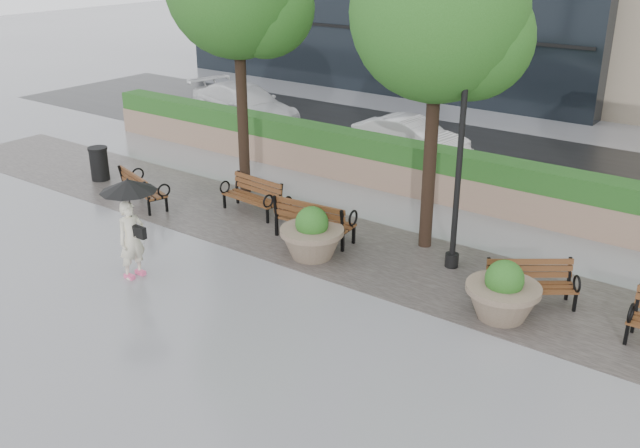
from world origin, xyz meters
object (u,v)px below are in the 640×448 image
Objects in this scene: bench_1 at (252,203)px; lamppost at (458,180)px; trash_bin at (99,165)px; car_right at (411,138)px; planter_right at (503,296)px; bench_0 at (144,195)px; car_left at (244,105)px; bench_2 at (314,228)px; planter_left at (312,238)px; bench_3 at (530,294)px; pedestrian at (130,219)px.

lamppost is (5.37, 0.15, 1.66)m from bench_1.
car_right is (5.87, 7.13, 0.15)m from trash_bin.
planter_right is 1.49× the size of trash_bin.
car_right is (3.34, 7.72, 0.34)m from bench_0.
car_left is at bearing 137.86° from bench_1.
planter_right is at bearing -107.48° from car_left.
bench_2 is 1.38× the size of planter_left.
bench_0 is 2.86m from bench_1.
bench_3 is 7.79m from pedestrian.
bench_2 is (4.83, 0.78, 0.03)m from bench_0.
bench_3 is 0.38× the size of lamppost.
bench_0 is 5.34m from planter_left.
bench_1 is 3.00m from planter_left.
bench_3 is 12.43m from trash_bin.
lamppost is 6.51m from pedestrian.
trash_bin reaches higher than bench_0.
bench_0 is 8.25m from lamppost.
car_right is at bearing 88.23° from bench_1.
pedestrian reaches higher than bench_3.
bench_1 is 5.16m from trash_bin.
bench_2 is 7.10m from car_right.
pedestrian reaches higher than trash_bin.
lamppost is at bearing 140.45° from planter_right.
bench_1 is at bearing 12.15° from pedestrian.
bench_3 is 1.24× the size of planter_right.
bench_1 is 0.88× the size of bench_2.
bench_1 is 1.24× the size of planter_right.
planter_right is 0.27× the size of car_left.
car_left is (-13.04, 7.64, 0.28)m from planter_right.
lamppost is at bearing -141.89° from car_right.
planter_right is at bearing -0.65° from planter_left.
pedestrian is (5.54, -3.41, 0.80)m from trash_bin.
pedestrian is (-4.96, -4.17, -0.67)m from lamppost.
bench_0 is 1.30× the size of planter_left.
pedestrian reaches higher than car_left.
car_left is 12.24m from pedestrian.
lamppost reaches higher than car_right.
bench_2 is (2.23, -0.41, 0.03)m from bench_1.
car_left is (-8.73, 7.59, 0.27)m from planter_left.
bench_1 is 7.16m from planter_right.
pedestrian is (6.40, -10.42, 0.53)m from car_left.
bench_1 is 5.62m from lamppost.
car_left is at bearing 151.19° from lamppost.
planter_left reaches higher than bench_3.
bench_2 is 7.36m from trash_bin.
lamppost is at bearing 6.35° from bench_1.
lamppost is at bearing 4.12° from trash_bin.
pedestrian is (-6.89, -3.51, 0.99)m from bench_3.
planter_right reaches higher than bench_0.
planter_right is at bearing -138.77° from car_right.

